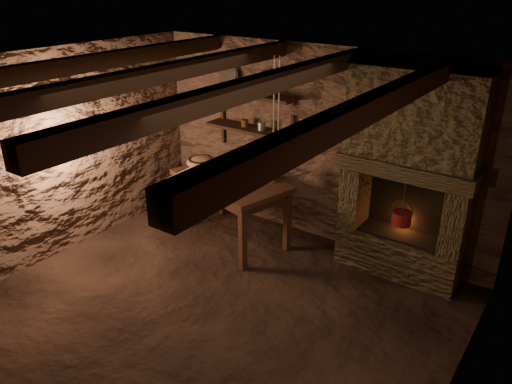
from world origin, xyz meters
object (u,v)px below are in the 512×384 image
Objects in this scene: work_table at (231,207)px; stoneware_jug at (270,166)px; iron_stockpot at (260,86)px; wooden_bowl at (201,162)px; red_pot at (402,217)px.

stoneware_jug reaches higher than work_table.
work_table is at bearing -179.45° from stoneware_jug.
stoneware_jug is (0.45, 0.20, 0.57)m from work_table.
iron_stockpot is at bearing 99.70° from work_table.
iron_stockpot is (-0.40, 0.35, 0.85)m from stoneware_jug.
work_table is 4.25× the size of wooden_bowl.
stoneware_jug is at bearing -171.47° from red_pot.
work_table is at bearing -94.92° from iron_stockpot.
wooden_bowl is (-0.58, 0.12, 0.43)m from work_table.
wooden_bowl is at bearing -145.68° from iron_stockpot.
wooden_bowl is at bearing -173.20° from red_pot.
red_pot reaches higher than work_table.
work_table is 0.76m from stoneware_jug.
work_table is 2.07m from red_pot.
red_pot is at bearing 26.78° from work_table.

